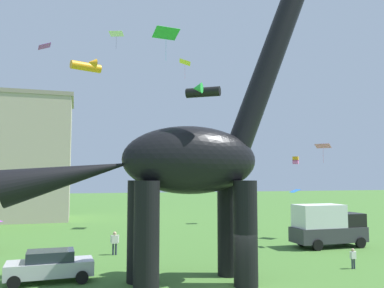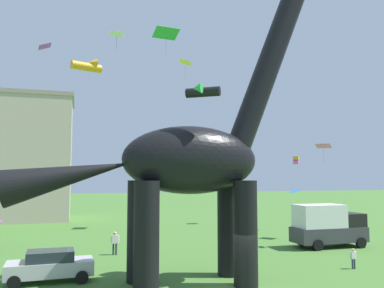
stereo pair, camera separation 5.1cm
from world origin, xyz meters
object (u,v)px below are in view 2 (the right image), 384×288
object	(u,v)px
person_watching_child	(115,241)
kite_far_left	(88,66)
kite_high_left	(202,91)
parked_box_truck	(327,225)
kite_near_low	(323,146)
kite_far_right	(117,34)
person_near_flyer	(353,256)
kite_high_right	(220,178)
person_photographer	(234,234)
parked_sedan_left	(50,265)
kite_drifting	(295,191)
kite_mid_left	(296,160)
kite_apex	(185,62)
dinosaur_sculpture	(189,160)
kite_near_high	(45,46)
kite_mid_center	(166,33)

from	to	relation	value
person_watching_child	kite_far_left	world-z (taller)	kite_far_left
kite_high_left	parked_box_truck	bearing A→B (deg)	33.44
kite_near_low	kite_far_right	world-z (taller)	kite_far_right
person_near_flyer	kite_high_right	xyz separation A→B (m)	(0.47, 22.98, 4.43)
person_photographer	kite_near_low	distance (m)	11.68
parked_sedan_left	kite_drifting	world-z (taller)	kite_drifting
kite_mid_left	kite_far_right	world-z (taller)	kite_far_right
parked_sedan_left	kite_far_right	bearing A→B (deg)	61.93
parked_sedan_left	kite_apex	xyz separation A→B (m)	(12.07, 17.98, 16.65)
kite_near_low	kite_far_left	size ratio (longest dim) A/B	0.54
kite_apex	kite_high_right	size ratio (longest dim) A/B	1.55
kite_high_right	dinosaur_sculpture	bearing A→B (deg)	-113.98
dinosaur_sculpture	kite_near_high	bearing A→B (deg)	114.85
dinosaur_sculpture	kite_far_left	xyz separation A→B (m)	(-4.62, 19.58, 9.88)
parked_box_truck	person_watching_child	bearing A→B (deg)	174.29
dinosaur_sculpture	person_photographer	xyz separation A→B (m)	(6.08, 8.98, -5.11)
dinosaur_sculpture	kite_mid_center	distance (m)	7.36
person_photographer	kite_far_right	world-z (taller)	kite_far_right
kite_near_low	kite_mid_center	bearing A→B (deg)	-151.09
person_watching_child	kite_mid_center	world-z (taller)	kite_mid_center
dinosaur_sculpture	kite_high_left	size ratio (longest dim) A/B	9.66
kite_apex	kite_mid_left	xyz separation A→B (m)	(10.47, -4.30, -10.48)
kite_apex	kite_near_high	bearing A→B (deg)	-140.03
person_near_flyer	person_watching_child	distance (m)	15.13
parked_sedan_left	kite_high_left	size ratio (longest dim) A/B	2.44
person_photographer	kite_far_right	xyz separation A→B (m)	(-8.82, 1.71, 15.20)
kite_high_left	kite_far_right	size ratio (longest dim) A/B	1.37
person_watching_child	kite_mid_left	xyz separation A→B (m)	(18.73, 7.60, 6.03)
person_photographer	kite_high_left	distance (m)	14.54
person_photographer	kite_mid_left	size ratio (longest dim) A/B	2.20
kite_mid_center	kite_far_right	world-z (taller)	kite_far_right
dinosaur_sculpture	kite_far_left	world-z (taller)	dinosaur_sculpture
person_photographer	kite_far_left	bearing A→B (deg)	72.70
kite_near_high	person_watching_child	bearing A→B (deg)	-9.66
parked_sedan_left	kite_near_high	bearing A→B (deg)	96.64
parked_box_truck	kite_far_right	world-z (taller)	kite_far_right
kite_high_left	kite_far_left	world-z (taller)	kite_far_left
parked_box_truck	kite_near_high	xyz separation A→B (m)	(-20.65, 2.41, 12.68)
parked_box_truck	kite_mid_left	distance (m)	11.03
kite_apex	kite_near_low	bearing A→B (deg)	-44.92
parked_sedan_left	kite_far_right	size ratio (longest dim) A/B	3.34
kite_apex	person_near_flyer	bearing A→B (deg)	-77.26
person_watching_child	kite_drifting	distance (m)	13.85
dinosaur_sculpture	kite_high_left	world-z (taller)	dinosaur_sculpture
person_near_flyer	person_photographer	bearing A→B (deg)	-106.18
kite_far_left	kite_drifting	distance (m)	22.65
kite_near_low	kite_drifting	xyz separation A→B (m)	(-4.69, -2.99, -3.77)
person_photographer	kite_near_low	size ratio (longest dim) A/B	1.02
person_near_flyer	kite_high_right	distance (m)	23.40
kite_high_left	kite_near_low	world-z (taller)	kite_high_left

